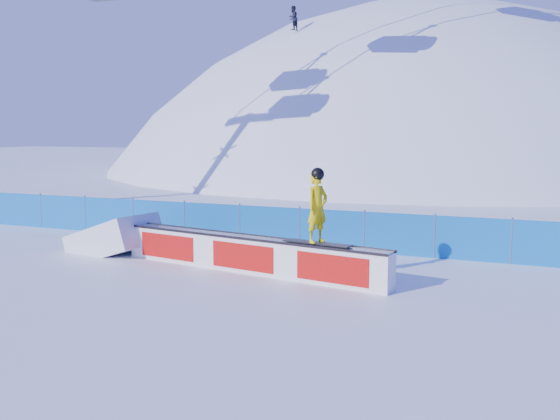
% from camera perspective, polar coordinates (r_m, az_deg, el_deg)
% --- Properties ---
extents(ground, '(160.00, 160.00, 0.00)m').
position_cam_1_polar(ground, '(16.40, -13.81, -5.37)').
color(ground, white).
rests_on(ground, ground).
extents(snow_hill, '(64.00, 64.00, 64.00)m').
position_cam_1_polar(snow_hill, '(59.73, 12.03, -13.81)').
color(snow_hill, white).
rests_on(snow_hill, ground).
extents(safety_fence, '(22.05, 0.05, 1.30)m').
position_cam_1_polar(safety_fence, '(20.02, -6.26, -1.11)').
color(safety_fence, '#0B62BA').
rests_on(safety_fence, ground).
extents(rail_box, '(7.65, 1.87, 0.92)m').
position_cam_1_polar(rail_box, '(15.67, -2.93, -4.06)').
color(rail_box, white).
rests_on(rail_box, ground).
extents(snow_ramp, '(2.84, 2.05, 1.62)m').
position_cam_1_polar(snow_ramp, '(18.90, -14.90, -3.70)').
color(snow_ramp, white).
rests_on(snow_ramp, ground).
extents(snowboarder, '(1.73, 0.71, 1.78)m').
position_cam_1_polar(snowboarder, '(14.42, 3.44, 0.32)').
color(snowboarder, black).
rests_on(snowboarder, rail_box).
extents(distant_skiers, '(19.65, 9.02, 7.45)m').
position_cam_1_polar(distant_skiers, '(44.47, 13.92, 17.22)').
color(distant_skiers, black).
rests_on(distant_skiers, ground).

